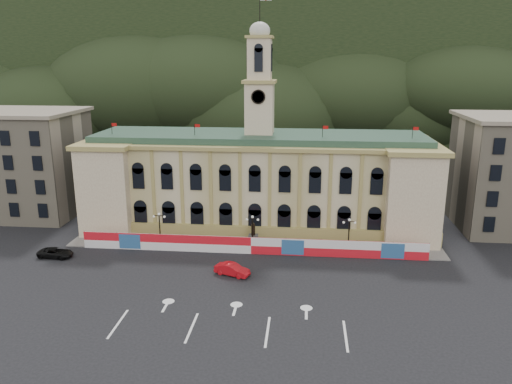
# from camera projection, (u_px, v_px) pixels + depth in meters

# --- Properties ---
(ground) EXTENTS (260.00, 260.00, 0.00)m
(ground) POSITION_uv_depth(u_px,v_px,m) (237.00, 303.00, 57.76)
(ground) COLOR black
(ground) RESTS_ON ground
(lane_markings) EXTENTS (26.00, 10.00, 0.02)m
(lane_markings) POSITION_uv_depth(u_px,v_px,m) (231.00, 325.00, 52.95)
(lane_markings) COLOR white
(lane_markings) RESTS_ON ground
(hill_ridge) EXTENTS (230.00, 80.00, 64.00)m
(hill_ridge) POSITION_uv_depth(u_px,v_px,m) (285.00, 82.00, 169.88)
(hill_ridge) COLOR black
(hill_ridge) RESTS_ON ground
(city_hall) EXTENTS (56.20, 17.60, 37.10)m
(city_hall) POSITION_uv_depth(u_px,v_px,m) (259.00, 180.00, 82.26)
(city_hall) COLOR beige
(city_hall) RESTS_ON ground
(side_building_left) EXTENTS (21.00, 17.00, 18.60)m
(side_building_left) POSITION_uv_depth(u_px,v_px,m) (22.00, 162.00, 89.15)
(side_building_left) COLOR tan
(side_building_left) RESTS_ON ground
(hoarding_fence) EXTENTS (50.00, 0.44, 2.50)m
(hoarding_fence) POSITION_uv_depth(u_px,v_px,m) (252.00, 245.00, 71.90)
(hoarding_fence) COLOR red
(hoarding_fence) RESTS_ON ground
(pavement) EXTENTS (56.00, 5.50, 0.16)m
(pavement) POSITION_uv_depth(u_px,v_px,m) (253.00, 246.00, 74.79)
(pavement) COLOR slate
(pavement) RESTS_ON ground
(statue) EXTENTS (1.40, 1.40, 3.72)m
(statue) POSITION_uv_depth(u_px,v_px,m) (253.00, 239.00, 74.74)
(statue) COLOR #595651
(statue) RESTS_ON ground
(lamp_left) EXTENTS (1.96, 0.44, 5.15)m
(lamp_left) POSITION_uv_depth(u_px,v_px,m) (160.00, 226.00, 74.63)
(lamp_left) COLOR black
(lamp_left) RESTS_ON ground
(lamp_center) EXTENTS (1.96, 0.44, 5.15)m
(lamp_center) POSITION_uv_depth(u_px,v_px,m) (253.00, 229.00, 73.29)
(lamp_center) COLOR black
(lamp_center) RESTS_ON ground
(lamp_right) EXTENTS (1.96, 0.44, 5.15)m
(lamp_right) POSITION_uv_depth(u_px,v_px,m) (349.00, 232.00, 71.95)
(lamp_right) COLOR black
(lamp_right) RESTS_ON ground
(red_sedan) EXTENTS (4.77, 5.79, 1.55)m
(red_sedan) POSITION_uv_depth(u_px,v_px,m) (232.00, 270.00, 64.87)
(red_sedan) COLOR red
(red_sedan) RESTS_ON ground
(black_suv) EXTENTS (2.68, 5.11, 1.37)m
(black_suv) POSITION_uv_depth(u_px,v_px,m) (56.00, 253.00, 70.69)
(black_suv) COLOR black
(black_suv) RESTS_ON ground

